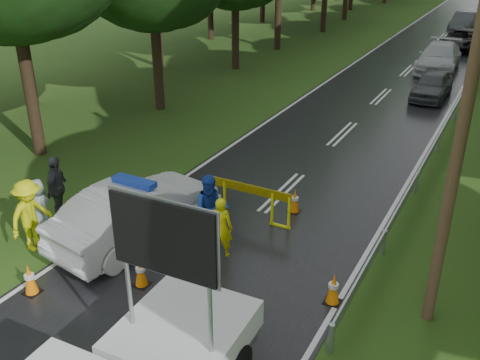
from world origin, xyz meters
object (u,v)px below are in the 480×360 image
Objects in this scene: queue_car_second at (439,57)px; queue_car_third at (462,40)px; police_sedan at (137,212)px; officer at (221,227)px; queue_car_fourth at (464,22)px; barrier at (248,193)px; queue_car_first at (432,85)px; civilian at (211,209)px.

queue_car_second is 6.96m from queue_car_third.
queue_car_second is at bearing -89.92° from police_sedan.
queue_car_fourth is (0.91, 37.46, -0.09)m from officer.
barrier is 35.48m from queue_car_fourth.
queue_car_fourth reaches higher than barrier.
queue_car_first is 12.96m from queue_car_third.
police_sedan reaches higher than queue_car_fourth.
queue_car_fourth reaches higher than queue_car_third.
police_sedan reaches higher than officer.
police_sedan is at bearing -91.27° from queue_car_third.
officer reaches higher than queue_car_first.
police_sedan reaches higher than queue_car_first.
police_sedan is 2.39m from officer.
officer is at bearing -81.75° from barrier.
queue_car_third is at bearing -105.45° from officer.
queue_car_second is 1.20× the size of queue_car_fourth.
officer is at bearing -162.22° from police_sedan.
queue_car_second is (1.99, 22.43, -0.18)m from civilian.
queue_car_second is (1.41, 22.93, -0.05)m from officer.
civilian reaches higher than officer.
queue_car_second is at bearing 49.63° from civilian.
queue_car_third is at bearing 50.08° from civilian.
officer is 0.42× the size of queue_car_first.
police_sedan is 23.58m from queue_car_second.
police_sedan is 2.70× the size of civilian.
officer is (0.28, -2.00, -0.01)m from barrier.
queue_car_first reaches higher than barrier.
queue_car_fourth is (1.19, 35.46, -0.10)m from barrier.
queue_car_second is at bearing 97.76° from queue_car_first.
queue_car_fourth is (3.27, 37.81, -0.08)m from police_sedan.
queue_car_second is (1.69, 20.93, -0.05)m from barrier.
barrier is 1.54m from civilian.
civilian reaches higher than barrier.
queue_car_first is at bearing -85.27° from queue_car_second.
civilian is 29.48m from queue_car_third.
queue_car_third reaches higher than queue_car_first.
queue_car_third is at bearing -88.55° from police_sedan.
police_sedan is 3.12× the size of officer.
queue_car_second reaches higher than queue_car_first.
police_sedan is at bearing -3.50° from officer.
police_sedan is 1.32× the size of queue_car_first.
police_sedan is 1.98m from civilian.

